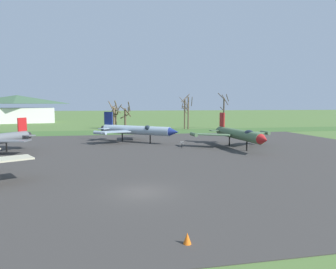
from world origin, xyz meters
name	(u,v)px	position (x,y,z in m)	size (l,w,h in m)	color
ground_plane	(142,193)	(0.00, 0.00, 0.00)	(600.00, 600.00, 0.00)	#4C6B33
asphalt_apron	(129,156)	(0.00, 16.24, 0.03)	(78.50, 54.13, 0.05)	#383533
grass_verge_strip	(121,132)	(0.00, 49.30, 0.03)	(138.50, 12.00, 0.06)	#3C5F2B
jet_fighter_front_left	(238,134)	(16.49, 19.76, 2.17)	(12.88, 15.07, 5.22)	#4C6B47
jet_fighter_rear_center	(136,130)	(2.00, 29.65, 2.21)	(13.90, 12.99, 5.27)	#8EA3B2
info_placard_rear_center	(182,144)	(8.18, 21.26, 0.66)	(0.59, 0.32, 1.05)	black
bare_tree_far_left	(114,115)	(-1.31, 59.04, 3.75)	(3.39, 3.01, 7.63)	brown
bare_tree_left_of_center	(116,116)	(-0.81, 59.82, 3.46)	(2.84, 2.81, 6.61)	brown
bare_tree_center	(126,116)	(1.74, 58.15, 3.50)	(2.93, 3.00, 7.32)	brown
bare_tree_right_of_center	(185,113)	(17.33, 56.19, 4.31)	(2.46, 2.50, 8.60)	brown
bare_tree_far_right	(188,111)	(17.76, 54.30, 4.91)	(2.92, 3.51, 9.42)	brown
bare_tree_backdrop_extra	(224,110)	(27.70, 54.29, 5.04)	(3.10, 2.21, 9.63)	#42382D
visitor_building	(17,109)	(-35.28, 94.34, 4.88)	(28.34, 18.81, 9.91)	silver
traffic_cone	(187,239)	(1.24, -8.72, 0.30)	(0.42, 0.42, 0.60)	orange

